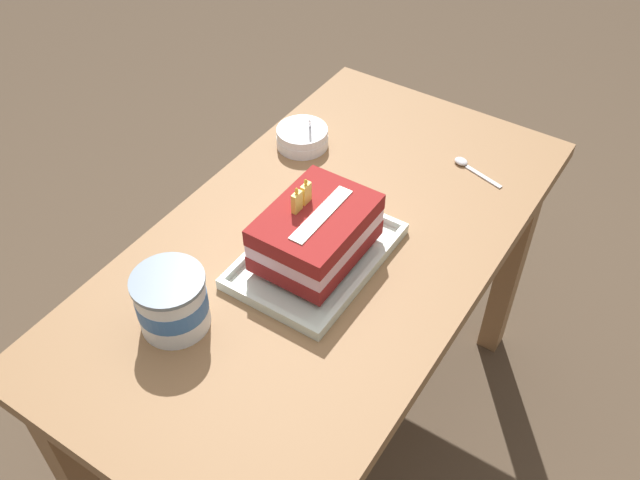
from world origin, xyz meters
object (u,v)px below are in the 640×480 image
Objects in this scene: foil_tray at (316,257)px; birthday_cake at (316,232)px; ice_cream_tub at (172,301)px; serving_spoon_near_tray at (466,165)px; bowl_stack at (302,137)px.

birthday_cake is (-0.00, 0.00, 0.07)m from foil_tray.
birthday_cake is 1.76× the size of ice_cream_tub.
birthday_cake is at bearing 164.02° from serving_spoon_near_tray.
foil_tray is 2.57× the size of ice_cream_tub.
foil_tray is 0.38m from bowl_stack.
bowl_stack is 0.93× the size of ice_cream_tub.
foil_tray is 1.46× the size of birthday_cake.
birthday_cake reaches higher than bowl_stack.
ice_cream_tub is (-0.57, -0.11, 0.04)m from bowl_stack.
serving_spoon_near_tray is (0.44, -0.12, -0.00)m from foil_tray.
ice_cream_tub reaches higher than foil_tray.
bowl_stack is at bearing 38.31° from foil_tray.
foil_tray is at bearing -90.00° from birthday_cake.
foil_tray is at bearing -141.69° from bowl_stack.
foil_tray is at bearing -24.68° from ice_cream_tub.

